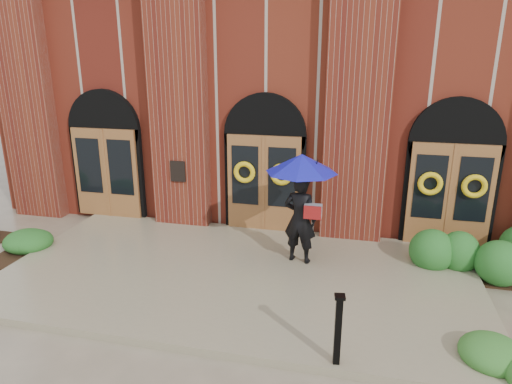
% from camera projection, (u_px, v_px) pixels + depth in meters
% --- Properties ---
extents(ground, '(90.00, 90.00, 0.00)m').
position_uv_depth(ground, '(236.00, 282.00, 9.65)').
color(ground, gray).
rests_on(ground, ground).
extents(landing, '(10.00, 5.30, 0.15)m').
position_uv_depth(landing, '(238.00, 275.00, 9.76)').
color(landing, gray).
rests_on(landing, ground).
extents(church_building, '(16.20, 12.53, 7.00)m').
position_uv_depth(church_building, '(299.00, 84.00, 16.76)').
color(church_building, maroon).
rests_on(church_building, ground).
extents(man_with_umbrella, '(1.80, 1.80, 2.46)m').
position_uv_depth(man_with_umbrella, '(301.00, 188.00, 9.77)').
color(man_with_umbrella, black).
rests_on(man_with_umbrella, landing).
extents(metal_post, '(0.17, 0.17, 1.16)m').
position_uv_depth(metal_post, '(338.00, 328.00, 6.74)').
color(metal_post, black).
rests_on(metal_post, landing).
extents(hedge_wall_right, '(3.44, 1.38, 0.88)m').
position_uv_depth(hedge_wall_right, '(485.00, 253.00, 9.98)').
color(hedge_wall_right, '#225C20').
rests_on(hedge_wall_right, ground).
extents(hedge_front_left, '(1.40, 1.20, 0.50)m').
position_uv_depth(hedge_front_left, '(27.00, 248.00, 10.69)').
color(hedge_front_left, '#21571D').
rests_on(hedge_front_left, ground).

